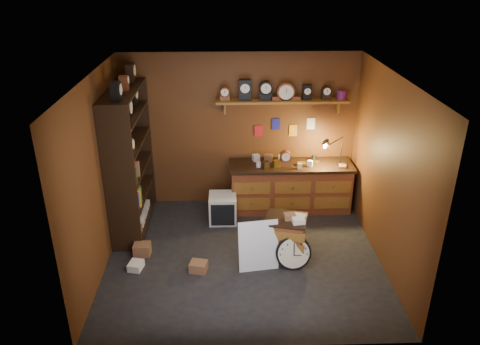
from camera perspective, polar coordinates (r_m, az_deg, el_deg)
name	(u,v)px	position (r m, az deg, el deg)	size (l,w,h in m)	color
floor	(244,256)	(7.11, 0.44, -10.17)	(4.00, 4.00, 0.00)	black
room_shell	(247,147)	(6.40, 0.85, 3.18)	(4.02, 3.62, 2.71)	#593115
shelving_unit	(127,155)	(7.53, -13.59, 2.03)	(0.47, 1.60, 2.58)	black
workbench	(290,184)	(8.22, 6.17, -1.40)	(2.12, 0.66, 1.36)	brown
low_cabinet	(285,236)	(6.92, 5.53, -7.74)	(0.69, 0.62, 0.76)	brown
big_round_clock	(293,253)	(6.79, 6.53, -9.70)	(0.51, 0.17, 0.51)	black
white_panel	(258,267)	(6.89, 2.21, -11.48)	(0.57, 0.02, 0.76)	silver
mini_fridge	(223,208)	(7.89, -2.11, -4.39)	(0.46, 0.48, 0.47)	silver
floor_box_a	(199,267)	(6.80, -5.07, -11.36)	(0.23, 0.20, 0.14)	brown
floor_box_b	(136,266)	(6.99, -12.58, -11.03)	(0.18, 0.22, 0.11)	white
floor_box_c	(142,249)	(7.25, -11.84, -9.15)	(0.25, 0.20, 0.18)	brown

